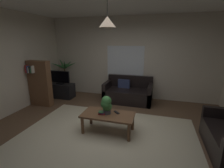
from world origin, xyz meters
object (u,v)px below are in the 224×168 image
(book_on_table_2, at_px, (101,112))
(book_on_table_0, at_px, (102,114))
(potted_plant_on_table, at_px, (106,104))
(remote_on_table_0, at_px, (117,112))
(tv, at_px, (60,77))
(couch_under_window, at_px, (128,93))
(potted_palm_corner, at_px, (65,77))
(book_on_table_1, at_px, (102,113))
(tv_stand, at_px, (61,90))
(bookshelf_corner, at_px, (40,83))
(coffee_table, at_px, (108,117))
(pendant_lamp, at_px, (107,22))

(book_on_table_2, bearing_deg, book_on_table_0, 44.57)
(book_on_table_2, relative_size, potted_plant_on_table, 0.29)
(remote_on_table_0, xyz_separation_m, tv, (-2.46, 1.59, 0.30))
(couch_under_window, distance_m, potted_palm_corner, 2.53)
(book_on_table_0, xyz_separation_m, book_on_table_1, (0.00, -0.00, 0.02))
(tv, bearing_deg, remote_on_table_0, -32.90)
(potted_plant_on_table, xyz_separation_m, tv_stand, (-2.26, 1.70, -0.39))
(book_on_table_0, relative_size, bookshelf_corner, 0.11)
(remote_on_table_0, xyz_separation_m, bookshelf_corner, (-2.65, 0.80, 0.28))
(book_on_table_0, bearing_deg, tv, 141.18)
(coffee_table, xyz_separation_m, book_on_table_1, (-0.13, -0.05, 0.10))
(book_on_table_0, bearing_deg, book_on_table_1, -80.59)
(remote_on_table_0, bearing_deg, couch_under_window, 43.31)
(book_on_table_0, xyz_separation_m, potted_palm_corner, (-2.30, 2.28, 0.19))
(potted_plant_on_table, relative_size, bookshelf_corner, 0.29)
(coffee_table, relative_size, book_on_table_0, 7.71)
(remote_on_table_0, distance_m, bookshelf_corner, 2.78)
(remote_on_table_0, bearing_deg, book_on_table_0, 157.89)
(potted_plant_on_table, height_order, pendant_lamp, pendant_lamp)
(coffee_table, relative_size, remote_on_table_0, 7.14)
(remote_on_table_0, height_order, tv, tv)
(coffee_table, xyz_separation_m, tv_stand, (-2.30, 1.72, -0.11))
(book_on_table_0, height_order, tv_stand, tv_stand)
(book_on_table_2, relative_size, remote_on_table_0, 0.71)
(book_on_table_1, height_order, pendant_lamp, pendant_lamp)
(potted_plant_on_table, distance_m, tv, 2.82)
(bookshelf_corner, bearing_deg, potted_plant_on_table, -19.95)
(tv_stand, distance_m, bookshelf_corner, 0.96)
(tv, bearing_deg, book_on_table_1, -38.86)
(coffee_table, relative_size, book_on_table_2, 9.99)
(coffee_table, xyz_separation_m, pendant_lamp, (0.00, 0.00, 1.96))
(coffee_table, distance_m, tv, 2.88)
(tv, bearing_deg, bookshelf_corner, -103.16)
(remote_on_table_0, relative_size, tv_stand, 0.18)
(couch_under_window, relative_size, bookshelf_corner, 1.10)
(coffee_table, height_order, book_on_table_1, book_on_table_1)
(book_on_table_1, relative_size, pendant_lamp, 0.23)
(coffee_table, bearing_deg, remote_on_table_0, 32.74)
(book_on_table_1, bearing_deg, pendant_lamp, 21.31)
(couch_under_window, xyz_separation_m, coffee_table, (-0.07, -1.99, 0.09))
(potted_plant_on_table, relative_size, potted_palm_corner, 0.30)
(potted_plant_on_table, bearing_deg, couch_under_window, 86.89)
(couch_under_window, relative_size, book_on_table_2, 13.45)
(book_on_table_1, height_order, potted_palm_corner, potted_palm_corner)
(tv, relative_size, potted_palm_corner, 0.54)
(coffee_table, xyz_separation_m, potted_palm_corner, (-2.43, 2.24, 0.27))
(coffee_table, distance_m, remote_on_table_0, 0.21)
(book_on_table_2, height_order, tv_stand, tv_stand)
(book_on_table_1, relative_size, bookshelf_corner, 0.09)
(book_on_table_1, distance_m, tv, 2.80)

